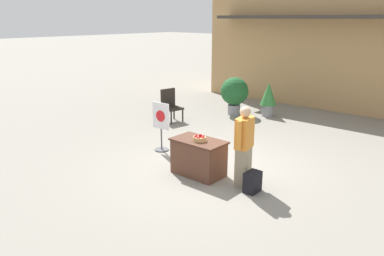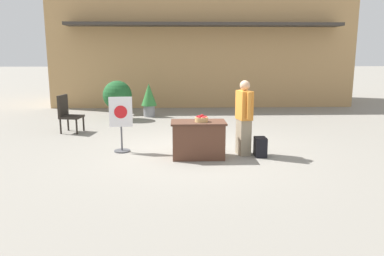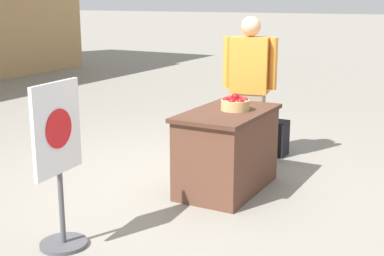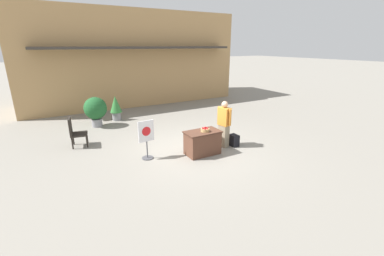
# 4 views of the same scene
# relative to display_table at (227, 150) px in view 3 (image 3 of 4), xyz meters

# --- Properties ---
(ground_plane) EXTENTS (120.00, 120.00, 0.00)m
(ground_plane) POSITION_rel_display_table_xyz_m (0.03, 0.53, -0.40)
(ground_plane) COLOR gray
(display_table) EXTENTS (1.16, 0.68, 0.79)m
(display_table) POSITION_rel_display_table_xyz_m (0.00, 0.00, 0.00)
(display_table) COLOR brown
(display_table) RESTS_ON ground_plane
(apple_basket) EXTENTS (0.27, 0.27, 0.16)m
(apple_basket) POSITION_rel_display_table_xyz_m (0.06, -0.05, 0.46)
(apple_basket) COLOR tan
(apple_basket) RESTS_ON display_table
(person_visitor) EXTENTS (0.34, 0.60, 1.64)m
(person_visitor) POSITION_rel_display_table_xyz_m (1.01, 0.20, 0.44)
(person_visitor) COLOR gray
(person_visitor) RESTS_ON ground_plane
(backpack) EXTENTS (0.24, 0.34, 0.42)m
(backpack) POSITION_rel_display_table_xyz_m (1.35, 0.03, -0.19)
(backpack) COLOR black
(backpack) RESTS_ON ground_plane
(poster_board) EXTENTS (0.52, 0.36, 1.25)m
(poster_board) POSITION_rel_display_table_xyz_m (-1.71, 0.56, 0.26)
(poster_board) COLOR #4C4C51
(poster_board) RESTS_ON ground_plane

